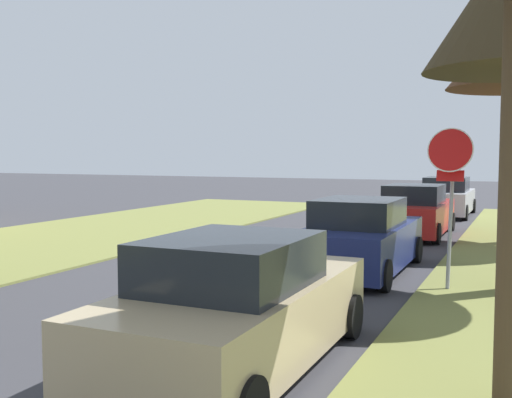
% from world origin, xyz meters
% --- Properties ---
extents(stop_sign_far, '(0.81, 0.63, 2.93)m').
position_xyz_m(stop_sign_far, '(4.09, 12.53, 2.16)').
color(stop_sign_far, '#9EA0A5').
rests_on(stop_sign_far, grass_verge_right).
extents(parked_sedan_tan, '(1.96, 4.41, 1.57)m').
position_xyz_m(parked_sedan_tan, '(2.36, 7.37, 0.72)').
color(parked_sedan_tan, tan).
rests_on(parked_sedan_tan, ground).
extents(parked_sedan_navy, '(1.96, 4.41, 1.57)m').
position_xyz_m(parked_sedan_navy, '(2.19, 13.61, 0.72)').
color(parked_sedan_navy, navy).
rests_on(parked_sedan_navy, ground).
extents(parked_sedan_red, '(1.96, 4.41, 1.57)m').
position_xyz_m(parked_sedan_red, '(2.24, 19.98, 0.72)').
color(parked_sedan_red, red).
rests_on(parked_sedan_red, ground).
extents(parked_sedan_silver, '(1.96, 4.41, 1.57)m').
position_xyz_m(parked_sedan_silver, '(2.37, 26.62, 0.72)').
color(parked_sedan_silver, '#BCBCC1').
rests_on(parked_sedan_silver, ground).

